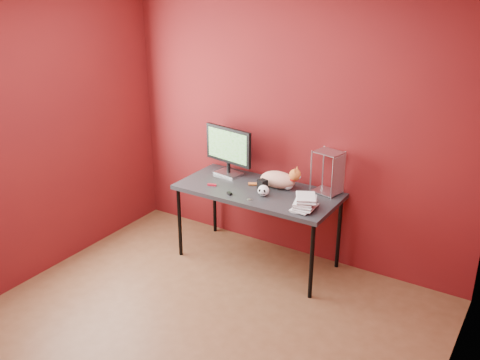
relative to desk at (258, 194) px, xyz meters
The scene contains 11 objects.
room 1.57m from the desk, 83.75° to the right, with size 3.52×3.52×2.61m.
desk is the anchor object (origin of this frame).
monitor 0.57m from the desk, 157.81° to the left, with size 0.55×0.22×0.48m.
cat 0.23m from the desk, 44.68° to the left, with size 0.49×0.21×0.23m.
skull_mug 0.19m from the desk, 42.57° to the right, with size 0.10×0.11×0.10m.
speaker 0.11m from the desk, 10.80° to the right, with size 0.10×0.09×0.11m.
book_stack 0.86m from the desk, 19.82° to the right, with size 0.24×0.27×1.30m.
wire_rack 0.67m from the desk, 25.34° to the left, with size 0.26×0.23×0.40m.
pocket_knife 0.44m from the desk, 159.76° to the right, with size 0.08×0.02×0.02m, color maroon.
black_gadget 0.30m from the desk, 122.66° to the right, with size 0.05×0.03×0.02m, color black.
washer 0.26m from the desk, 77.02° to the right, with size 0.05×0.05×0.00m, color #AFAFB4.
Camera 1 is at (2.11, -2.57, 2.66)m, focal length 40.00 mm.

